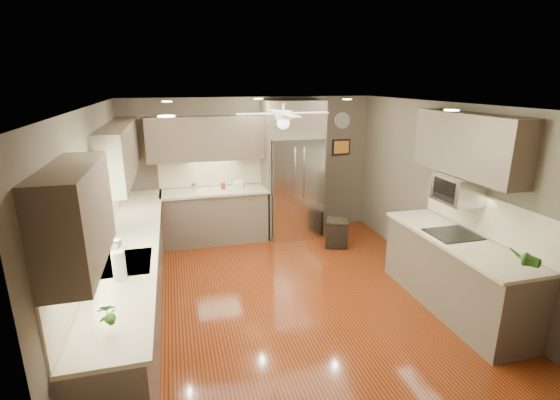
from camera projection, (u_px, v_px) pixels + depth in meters
name	position (u px, v px, depth m)	size (l,w,h in m)	color
floor	(289.00, 295.00, 5.46)	(5.00, 5.00, 0.00)	#52120B
ceiling	(290.00, 105.00, 4.76)	(5.00, 5.00, 0.00)	white
wall_back	(251.00, 167.00, 7.43)	(4.50, 4.50, 0.00)	brown
wall_front	(390.00, 311.00, 2.79)	(4.50, 4.50, 0.00)	brown
wall_left	(97.00, 222.00, 4.56)	(5.00, 5.00, 0.00)	brown
wall_right	(444.00, 194.00, 5.66)	(5.00, 5.00, 0.00)	brown
canister_b	(194.00, 187.00, 6.98)	(0.10, 0.10, 0.15)	silver
canister_d	(223.00, 186.00, 7.10)	(0.08, 0.08, 0.11)	maroon
soap_bottle	(116.00, 243.00, 4.53)	(0.08, 0.09, 0.19)	white
potted_plant_left	(106.00, 314.00, 3.07)	(0.14, 0.10, 0.27)	#2B5F1B
potted_plant_right	(523.00, 258.00, 3.99)	(0.17, 0.14, 0.32)	#2B5F1B
bowl	(239.00, 187.00, 7.17)	(0.23, 0.23, 0.06)	beige
left_run	(133.00, 274.00, 4.99)	(0.65, 4.70, 1.45)	brown
back_run	(215.00, 215.00, 7.19)	(1.85, 0.65, 1.45)	brown
uppers	(222.00, 151.00, 5.41)	(4.50, 4.70, 0.95)	brown
window	(89.00, 209.00, 4.02)	(0.05, 1.12, 0.92)	#BFF2B2
sink	(126.00, 265.00, 4.27)	(0.50, 0.70, 0.32)	silver
refrigerator	(293.00, 172.00, 7.30)	(1.06, 0.75, 2.45)	silver
right_run	(455.00, 271.00, 5.06)	(0.70, 2.20, 1.45)	brown
microwave	(458.00, 189.00, 5.03)	(0.43, 0.55, 0.34)	silver
ceiling_fan	(283.00, 117.00, 5.08)	(1.18, 1.18, 0.32)	white
recessed_lights	(278.00, 104.00, 5.12)	(2.84, 3.14, 0.01)	white
wall_clock	(342.00, 121.00, 7.62)	(0.30, 0.03, 0.30)	white
framed_print	(341.00, 147.00, 7.75)	(0.36, 0.03, 0.30)	black
stool	(337.00, 233.00, 7.02)	(0.49, 0.49, 0.46)	black
paper_towel	(119.00, 266.00, 3.86)	(0.12, 0.12, 0.31)	white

